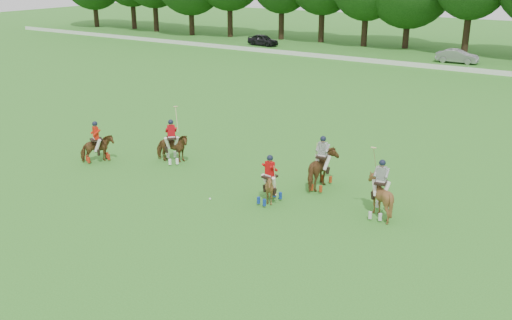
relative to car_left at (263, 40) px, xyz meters
The scene contains 10 objects.
ground 47.79m from the car_left, 62.80° to the right, with size 180.00×180.00×0.00m, color #2D7120.
boundary_rail 22.31m from the car_left, 11.64° to the right, with size 120.00×0.10×0.44m, color white.
car_left is the anchor object (origin of this frame).
car_mid 22.46m from the car_left, ahead, with size 1.39×3.98×1.31m, color gray.
polo_red_a 42.16m from the car_left, 69.22° to the right, with size 1.42×1.75×2.09m.
polo_red_b 41.62m from the car_left, 64.17° to the right, with size 1.92×1.92×2.74m.
polo_red_c 46.37m from the car_left, 57.61° to the right, with size 1.30×1.41×2.09m.
polo_stripe_a 44.77m from the car_left, 54.65° to the right, with size 1.28×2.09×2.39m.
polo_stripe_b 47.78m from the car_left, 52.48° to the right, with size 1.50×1.64×2.87m.
polo_ball 46.15m from the car_left, 60.72° to the right, with size 0.09×0.09×0.09m, color white.
Camera 1 is at (14.26, -15.25, 9.50)m, focal length 40.00 mm.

